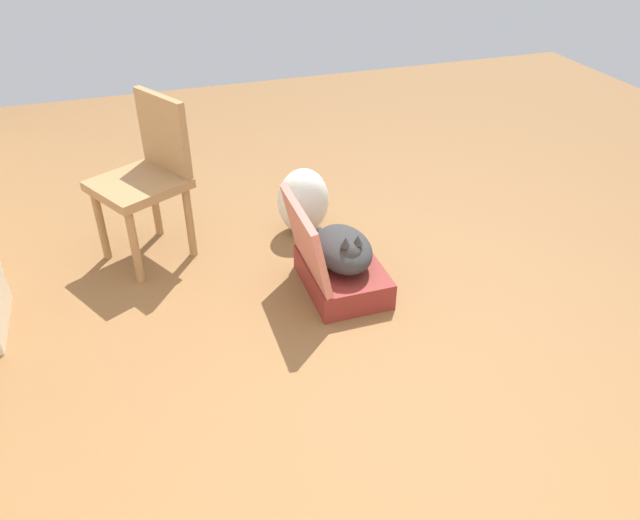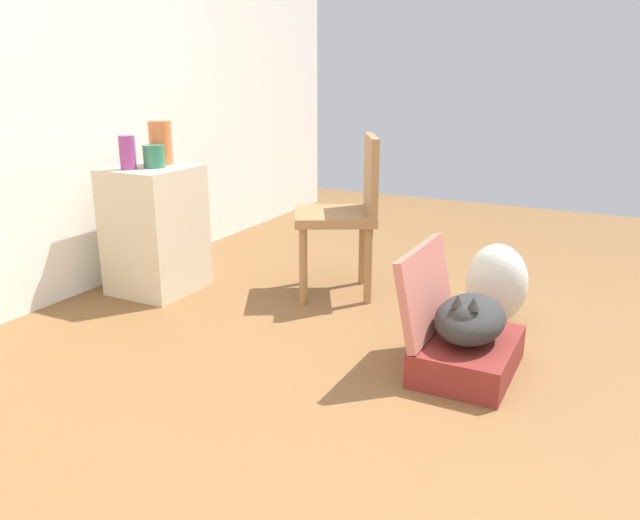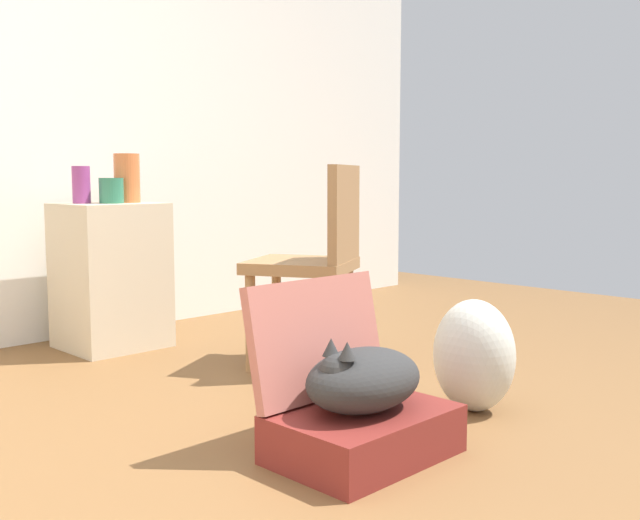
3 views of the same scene
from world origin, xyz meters
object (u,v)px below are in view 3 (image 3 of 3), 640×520
side_table (111,276)px  vase_tall (81,185)px  chair (316,257)px  cat (363,379)px  suitcase_base (364,434)px  vase_short (127,178)px  plastic_bag_white (474,355)px  vase_round (111,191)px

side_table → vase_tall: vase_tall is taller
side_table → chair: bearing=-66.1°
vase_tall → chair: vase_tall is taller
side_table → cat: bearing=-96.9°
suitcase_base → vase_tall: vase_tall is taller
vase_short → cat: bearing=-100.2°
suitcase_base → chair: bearing=53.0°
plastic_bag_white → chair: bearing=87.3°
side_table → plastic_bag_white: bearing=-77.7°
cat → vase_short: (0.34, 1.87, 0.59)m
side_table → chair: size_ratio=0.80×
suitcase_base → cat: (-0.01, 0.00, 0.17)m
vase_tall → plastic_bag_white: bearing=-74.8°
plastic_bag_white → vase_round: vase_round is taller
suitcase_base → vase_tall: 2.04m
side_table → vase_tall: bearing=156.7°
side_table → vase_short: bearing=7.3°
suitcase_base → plastic_bag_white: (0.61, 0.03, 0.13)m
cat → vase_short: bearing=79.8°
plastic_bag_white → vase_tall: 2.03m
vase_short → vase_round: (-0.11, -0.05, -0.06)m
vase_tall → vase_round: (0.11, -0.08, -0.03)m
cat → vase_tall: (0.11, 1.90, 0.56)m
cat → chair: size_ratio=0.54×
vase_short → chair: size_ratio=0.27×
cat → chair: chair is taller
suitcase_base → chair: 1.16m
vase_round → side_table: bearing=90.0°
cat → vase_tall: 1.98m
suitcase_base → plastic_bag_white: plastic_bag_white is taller
suitcase_base → vase_short: vase_short is taller
side_table → vase_round: vase_round is taller
chair → plastic_bag_white: bearing=58.6°
vase_short → chair: 1.11m
cat → plastic_bag_white: 0.62m
chair → cat: bearing=24.0°
suitcase_base → side_table: bearing=83.3°
suitcase_base → vase_short: bearing=80.0°
plastic_bag_white → side_table: size_ratio=0.57×
plastic_bag_white → side_table: (-0.40, 1.83, 0.15)m
cat → vase_round: size_ratio=3.91×
side_table → suitcase_base: bearing=-96.7°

